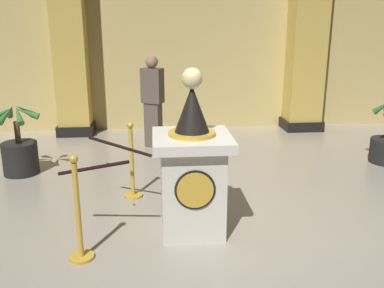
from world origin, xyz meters
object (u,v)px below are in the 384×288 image
Objects in this scene: pedestal_clock at (192,172)px; potted_palm_left at (20,152)px; stanchion_far at (79,224)px; bystander_guest at (153,100)px; stanchion_near at (132,172)px.

potted_palm_left is at bearing 140.02° from pedestal_clock.
stanchion_far is 0.96× the size of potted_palm_left.
stanchion_far is 3.82m from bystander_guest.
stanchion_near is 1.51m from stanchion_far.
stanchion_near is 0.61× the size of bystander_guest.
pedestal_clock is 3.11m from potted_palm_left.
potted_palm_left is at bearing -147.73° from bystander_guest.
potted_palm_left is (-1.69, 1.03, -0.00)m from stanchion_near.
bystander_guest is (0.71, 3.72, 0.49)m from stanchion_far.
stanchion_near is (-0.68, 0.96, -0.33)m from pedestal_clock.
stanchion_far is at bearing -106.61° from stanchion_near.
pedestal_clock is at bearing -54.83° from stanchion_near.
potted_palm_left reaches higher than stanchion_far.
pedestal_clock reaches higher than bystander_guest.
pedestal_clock is at bearing -82.96° from bystander_guest.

